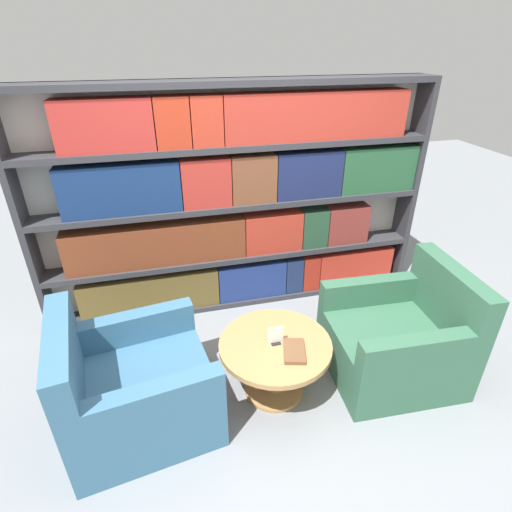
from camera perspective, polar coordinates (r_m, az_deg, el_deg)
ground_plane at (r=3.06m, az=3.44°, el=-20.97°), size 14.00×14.00×0.00m
bookshelf at (r=3.62m, az=-2.47°, el=7.36°), size 3.51×0.30×2.05m
armchair_left at (r=2.88m, az=-17.06°, el=-17.76°), size 1.03×0.97×0.89m
armchair_right at (r=3.30m, az=19.64°, el=-11.23°), size 0.97×0.89×0.89m
coffee_table at (r=2.94m, az=2.72°, el=-14.21°), size 0.79×0.79×0.46m
table_sign at (r=2.81m, az=2.80°, el=-11.42°), size 0.11×0.06×0.14m
stray_book at (r=2.78m, az=5.48°, el=-13.37°), size 0.20×0.27×0.03m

